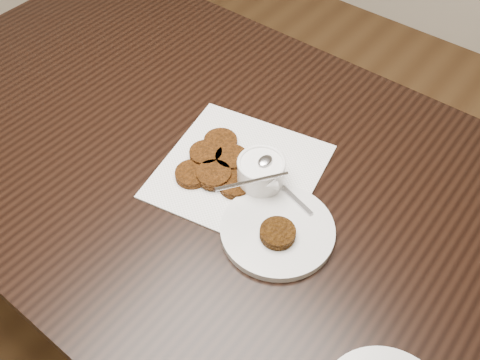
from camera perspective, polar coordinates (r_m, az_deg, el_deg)
name	(u,v)px	position (r m, az deg, el deg)	size (l,w,h in m)	color
floor	(191,343)	(1.72, -5.27, -17.15)	(4.00, 4.00, 0.00)	brown
table	(192,237)	(1.45, -5.20, -6.15)	(1.46, 0.94, 0.75)	black
napkin	(240,171)	(1.09, -0.04, 0.99)	(0.31, 0.31, 0.00)	white
sauce_ramekin	(262,162)	(1.02, 2.34, 2.00)	(0.13, 0.13, 0.13)	white
patty_cluster	(218,166)	(1.08, -2.44, 1.48)	(0.23, 0.23, 0.02)	#6C330E
plate_with_patty	(278,228)	(0.99, 4.10, -5.16)	(0.22, 0.22, 0.03)	silver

